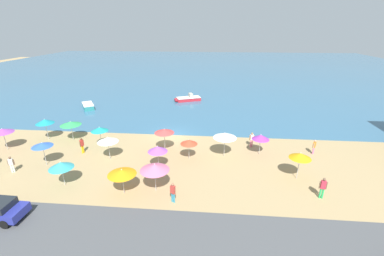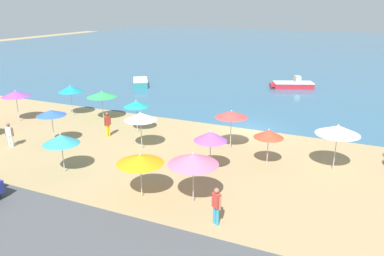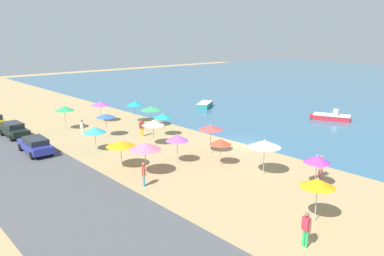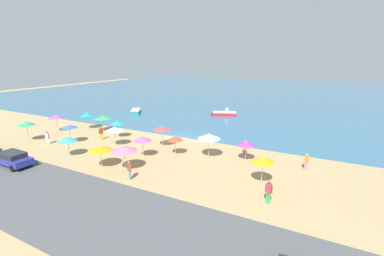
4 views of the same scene
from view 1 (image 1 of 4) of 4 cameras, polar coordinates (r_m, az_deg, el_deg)
ground_plane at (r=32.08m, az=-4.42°, el=-1.56°), size 160.00×160.00×0.00m
sea at (r=85.14m, az=1.62°, el=13.19°), size 150.00×110.00×0.05m
coastal_road at (r=17.51m, az=-14.82°, el=-25.30°), size 80.00×8.00×0.06m
beach_umbrella_0 at (r=34.13m, az=-36.53°, el=-0.49°), size 2.17×2.17×2.52m
beach_umbrella_1 at (r=29.90m, az=-19.87°, el=-0.25°), size 1.85×1.85×2.41m
beach_umbrella_2 at (r=24.07m, az=22.94°, el=-5.70°), size 1.89×1.89×2.57m
beach_umbrella_3 at (r=27.24m, az=-6.19°, el=-0.68°), size 2.10×2.10×2.59m
beach_umbrella_4 at (r=25.49m, az=-0.69°, el=-3.09°), size 1.70×1.70×2.25m
beach_umbrella_5 at (r=26.08m, az=7.33°, el=-1.62°), size 2.40×2.40×2.71m
beach_umbrella_6 at (r=34.57m, az=-29.91°, el=1.29°), size 2.05×2.05×2.61m
beach_umbrella_7 at (r=24.02m, az=-27.13°, el=-7.36°), size 1.99×1.99×2.28m
beach_umbrella_8 at (r=28.22m, az=-30.36°, el=-3.21°), size 1.91×1.91×2.44m
beach_umbrella_9 at (r=26.82m, az=-18.23°, el=-2.46°), size 2.07×2.07×2.47m
beach_umbrella_10 at (r=33.06m, az=-25.39°, el=0.92°), size 2.37×2.37×2.37m
beach_umbrella_12 at (r=21.18m, az=-15.32°, el=-9.44°), size 2.28×2.28×2.24m
beach_umbrella_13 at (r=27.50m, az=15.02°, el=-1.95°), size 1.79×1.79×2.28m
beach_umbrella_14 at (r=23.88m, az=-7.66°, el=-4.64°), size 1.83×1.83×2.45m
beach_umbrella_15 at (r=20.79m, az=-8.32°, el=-8.64°), size 2.37×2.37×2.55m
bather_0 at (r=22.81m, az=27.07°, el=-11.58°), size 0.56×0.28×1.82m
bather_1 at (r=20.11m, az=-4.26°, el=-13.90°), size 0.51×0.37×1.70m
bather_2 at (r=29.92m, az=25.51°, el=-3.65°), size 0.39×0.48×1.62m
bather_3 at (r=29.53m, az=-23.27°, el=-3.40°), size 0.31×0.55×1.77m
bather_4 at (r=29.36m, az=13.13°, el=-2.35°), size 0.56×0.29×1.71m
bather_5 at (r=28.97m, az=-35.22°, el=-6.48°), size 0.54×0.33×1.62m
skiff_nearshore at (r=45.64m, az=-22.10°, el=4.59°), size 3.19×3.95×0.77m
skiff_offshore at (r=46.70m, az=-0.82°, el=6.55°), size 4.86×3.33×1.34m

